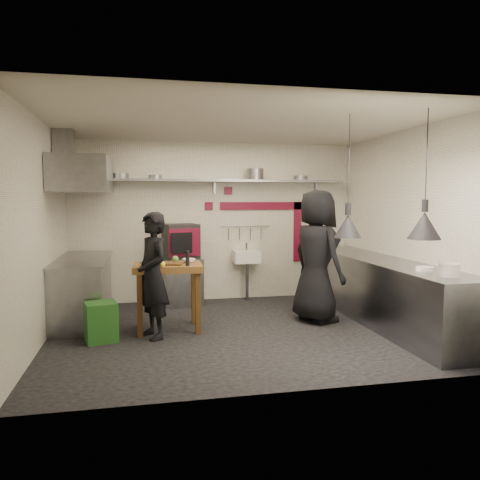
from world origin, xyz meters
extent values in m
plane|color=black|center=(0.00, 0.00, 0.00)|extent=(5.00, 5.00, 0.00)
plane|color=beige|center=(0.00, 0.00, 2.80)|extent=(5.00, 5.00, 0.00)
cube|color=silver|center=(0.00, 2.10, 1.40)|extent=(5.00, 0.04, 2.80)
cube|color=silver|center=(0.00, -2.10, 1.40)|extent=(5.00, 0.04, 2.80)
cube|color=silver|center=(-2.50, 0.00, 1.40)|extent=(0.04, 4.20, 2.80)
cube|color=silver|center=(2.50, 0.00, 1.40)|extent=(0.04, 4.20, 2.80)
cube|color=maroon|center=(0.95, 2.08, 1.68)|extent=(1.70, 0.02, 0.14)
cube|color=maroon|center=(1.55, 2.08, 1.20)|extent=(0.14, 0.02, 1.10)
cube|color=maroon|center=(0.25, 2.08, 1.95)|extent=(0.14, 0.02, 0.14)
cube|color=maroon|center=(-0.10, 2.08, 1.68)|extent=(0.14, 0.02, 0.14)
cube|color=slate|center=(0.00, 1.92, 2.12)|extent=(4.60, 0.34, 0.04)
cube|color=slate|center=(-1.90, 2.07, 2.02)|extent=(0.04, 0.06, 0.24)
cube|color=slate|center=(0.00, 2.07, 2.02)|extent=(0.04, 0.06, 0.24)
cube|color=slate|center=(1.90, 2.07, 2.02)|extent=(0.04, 0.06, 0.24)
cylinder|color=slate|center=(-1.60, 1.92, 2.19)|extent=(0.34, 0.34, 0.09)
cylinder|color=slate|center=(-1.04, 1.92, 2.18)|extent=(0.29, 0.29, 0.07)
cylinder|color=slate|center=(0.70, 1.92, 2.24)|extent=(0.35, 0.35, 0.20)
cylinder|color=slate|center=(1.55, 1.92, 2.18)|extent=(0.32, 0.32, 0.08)
cube|color=slate|center=(-0.65, 1.79, 0.40)|extent=(0.77, 0.73, 0.80)
cube|color=black|center=(-0.63, 1.81, 1.09)|extent=(0.63, 0.60, 0.58)
cube|color=maroon|center=(-0.59, 1.52, 1.09)|extent=(0.51, 0.14, 0.46)
cube|color=black|center=(-0.64, 1.44, 1.09)|extent=(0.35, 0.09, 0.34)
cube|color=white|center=(0.55, 1.92, 0.78)|extent=(0.46, 0.34, 0.22)
cylinder|color=slate|center=(0.55, 1.92, 0.96)|extent=(0.03, 0.03, 0.14)
cylinder|color=slate|center=(0.55, 1.88, 0.34)|extent=(0.06, 0.06, 0.66)
cylinder|color=slate|center=(0.55, 2.06, 1.32)|extent=(0.90, 0.02, 0.02)
cube|color=slate|center=(2.15, 0.00, 0.45)|extent=(0.70, 3.80, 0.90)
cube|color=slate|center=(2.15, 0.00, 0.92)|extent=(0.76, 3.90, 0.03)
cylinder|color=white|center=(2.12, -1.53, 1.01)|extent=(0.28, 0.28, 0.15)
cylinder|color=white|center=(2.10, -1.09, 0.96)|extent=(0.25, 0.25, 0.05)
cube|color=slate|center=(-2.15, 1.05, 0.45)|extent=(0.70, 1.90, 0.90)
cube|color=slate|center=(-2.15, 1.05, 0.92)|extent=(0.76, 2.00, 0.03)
cube|color=slate|center=(-2.10, 1.05, 2.15)|extent=(0.78, 1.60, 0.50)
cube|color=slate|center=(-2.35, 1.05, 2.55)|extent=(0.28, 0.28, 0.50)
cube|color=#1E531B|center=(-1.80, -0.09, 0.25)|extent=(0.45, 0.45, 0.50)
cube|color=#4A2F15|center=(-0.92, 0.17, 0.93)|extent=(0.43, 0.36, 0.02)
cylinder|color=black|center=(-0.68, 0.01, 1.02)|extent=(0.05, 0.05, 0.20)
sphere|color=#FFF432|center=(-1.14, 0.02, 0.96)|extent=(0.11, 0.11, 0.09)
sphere|color=#FFF432|center=(-1.02, -0.04, 0.96)|extent=(0.09, 0.09, 0.07)
sphere|color=olive|center=(-0.82, 0.35, 0.97)|extent=(0.11, 0.11, 0.09)
cube|color=slate|center=(-1.20, 0.34, 0.94)|extent=(0.22, 0.16, 0.03)
imported|color=white|center=(-0.64, 0.30, 0.95)|extent=(0.20, 0.20, 0.06)
imported|color=black|center=(-1.14, -0.08, 0.82)|extent=(0.60, 0.71, 1.64)
imported|color=black|center=(1.23, 0.27, 0.97)|extent=(0.89, 1.10, 1.94)
camera|label=1|loc=(-1.27, -6.16, 1.81)|focal=35.00mm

